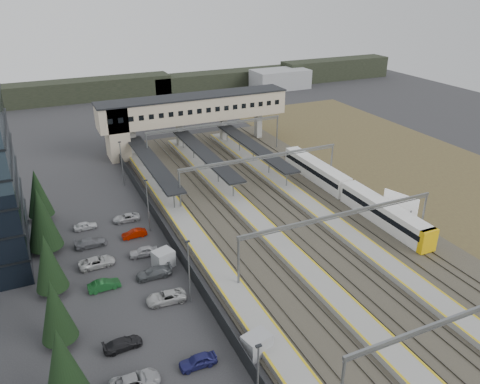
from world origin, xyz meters
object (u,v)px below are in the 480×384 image
billboard (400,203)px  relay_cabin_near (257,345)px  relay_cabin_far (163,259)px  train (348,191)px  footbridge (182,112)px

billboard → relay_cabin_near: bearing=-153.8°
relay_cabin_far → train: (32.73, 5.90, 0.75)m
billboard → train: bearing=106.9°
footbridge → train: footbridge is taller
footbridge → train: size_ratio=1.12×
relay_cabin_near → train: size_ratio=0.08×
train → billboard: (2.74, -9.00, 1.21)m
relay_cabin_far → relay_cabin_near: bearing=-77.7°
relay_cabin_near → footbridge: size_ratio=0.08×
footbridge → billboard: bearing=-67.0°
relay_cabin_near → footbridge: footbridge is taller
relay_cabin_near → train: bearing=40.4°
relay_cabin_far → footbridge: footbridge is taller
relay_cabin_far → billboard: bearing=-5.0°
relay_cabin_far → footbridge: bearing=68.5°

